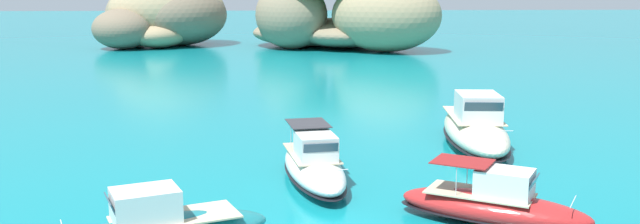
% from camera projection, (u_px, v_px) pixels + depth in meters
% --- Properties ---
extents(islet_large, '(28.79, 26.99, 9.66)m').
position_uv_depth(islet_large, '(338.00, 20.00, 94.78)').
color(islet_large, '#84755B').
rests_on(islet_large, ground).
extents(islet_small, '(22.08, 21.67, 9.87)m').
position_uv_depth(islet_small, '(165.00, 16.00, 99.07)').
color(islet_small, '#756651').
rests_on(islet_small, ground).
extents(motorboat_cream, '(4.12, 10.93, 3.15)m').
position_uv_depth(motorboat_cream, '(475.00, 129.00, 38.49)').
color(motorboat_cream, beige).
rests_on(motorboat_cream, ground).
extents(motorboat_white, '(3.71, 8.46, 2.56)m').
position_uv_depth(motorboat_white, '(314.00, 166.00, 31.67)').
color(motorboat_white, white).
rests_on(motorboat_white, ground).
extents(motorboat_red, '(7.62, 5.75, 2.36)m').
position_uv_depth(motorboat_red, '(494.00, 205.00, 26.26)').
color(motorboat_red, red).
rests_on(motorboat_red, ground).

